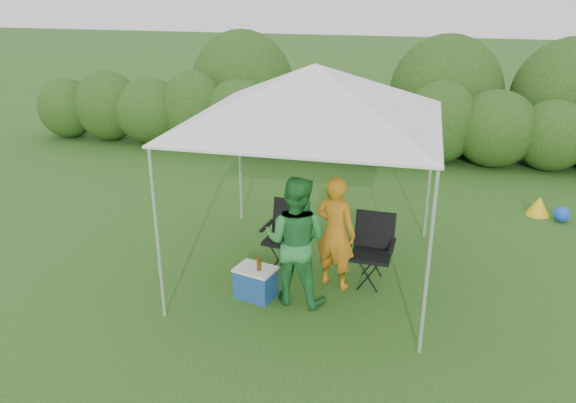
% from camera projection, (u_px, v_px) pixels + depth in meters
% --- Properties ---
extents(ground, '(70.00, 70.00, 0.00)m').
position_uv_depth(ground, '(304.00, 289.00, 7.33)').
color(ground, '#305D1D').
extents(hedge, '(16.29, 1.53, 1.80)m').
position_uv_depth(hedge, '(365.00, 121.00, 12.42)').
color(hedge, '#2B5019').
rests_on(hedge, ground).
extents(canopy, '(3.10, 3.10, 2.83)m').
position_uv_depth(canopy, '(314.00, 94.00, 6.87)').
color(canopy, silver).
rests_on(canopy, ground).
extents(chair_right, '(0.60, 0.54, 0.93)m').
position_uv_depth(chair_right, '(373.00, 244.00, 7.37)').
color(chair_right, black).
rests_on(chair_right, ground).
extents(chair_left, '(0.63, 0.59, 0.93)m').
position_uv_depth(chair_left, '(287.00, 230.00, 7.79)').
color(chair_left, black).
rests_on(chair_left, ground).
extents(man, '(0.64, 0.53, 1.52)m').
position_uv_depth(man, '(335.00, 233.00, 7.16)').
color(man, orange).
rests_on(man, ground).
extents(woman, '(0.86, 0.71, 1.64)m').
position_uv_depth(woman, '(296.00, 241.00, 6.80)').
color(woman, '#2B853B').
rests_on(woman, ground).
extents(cooler, '(0.56, 0.47, 0.41)m').
position_uv_depth(cooler, '(256.00, 282.00, 7.08)').
color(cooler, navy).
rests_on(cooler, ground).
extents(bottle, '(0.06, 0.06, 0.22)m').
position_uv_depth(bottle, '(259.00, 262.00, 6.92)').
color(bottle, '#592D0C').
rests_on(bottle, cooler).
extents(lawn_toy, '(0.66, 0.55, 0.33)m').
position_uv_depth(lawn_toy, '(545.00, 208.00, 9.51)').
color(lawn_toy, gold).
rests_on(lawn_toy, ground).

